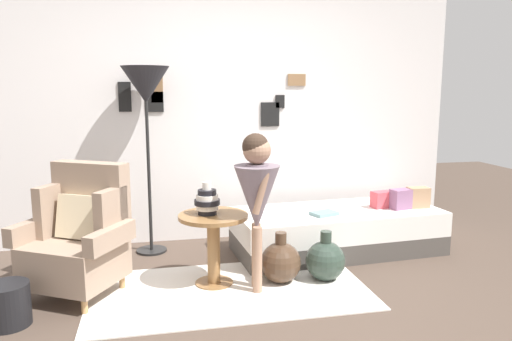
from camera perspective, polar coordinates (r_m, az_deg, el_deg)
The scene contains 16 objects.
ground_plane at distance 3.35m, azimuth 0.91°, elevation -17.36°, with size 12.00×12.00×0.00m, color #4C3D33.
gallery_wall at distance 4.91m, azimuth -4.18°, elevation 7.05°, with size 4.80×0.12×2.60m.
rug at distance 3.81m, azimuth -3.08°, elevation -13.80°, with size 2.08×1.13×0.01m, color silver.
armchair at distance 3.85m, azimuth -19.92°, elevation -7.26°, with size 0.90×0.83×0.97m.
daybed at distance 4.66m, azimuth 9.46°, elevation -6.94°, with size 1.95×0.93×0.40m.
pillow_head at distance 4.86m, azimuth 18.42°, elevation -3.01°, with size 0.20×0.12×0.19m, color tan.
pillow_mid at distance 4.76m, azimuth 16.55°, elevation -3.23°, with size 0.18×0.12×0.19m, color gray.
pillow_back at distance 4.77m, azimuth 14.53°, elevation -3.31°, with size 0.19×0.12×0.15m, color #D64C56.
side_table at distance 3.80m, azimuth -5.00°, elevation -7.55°, with size 0.54×0.54×0.56m.
vase_striped at distance 3.74m, azimuth -5.73°, elevation -3.59°, with size 0.20×0.20×0.25m.
floor_lamp at distance 4.50m, azimuth -12.77°, elevation 9.04°, with size 0.43×0.43×1.71m.
person_child at distance 3.58m, azimuth 0.09°, elevation -2.38°, with size 0.34×0.34×1.20m.
book_on_daybed at distance 4.40m, azimuth 7.97°, elevation -5.00°, with size 0.22×0.16×0.03m, color gray.
demijohn_near at distance 3.90m, azimuth 2.90°, elevation -10.65°, with size 0.32×0.32×0.41m.
demijohn_far at distance 3.98m, azimuth 8.11°, elevation -10.36°, with size 0.32×0.32×0.40m.
magazine_basket at distance 3.63m, azimuth -27.05°, elevation -13.81°, with size 0.28×0.28×0.28m, color black.
Camera 1 is at (-0.67, -2.91, 1.52)m, focal length 34.21 mm.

